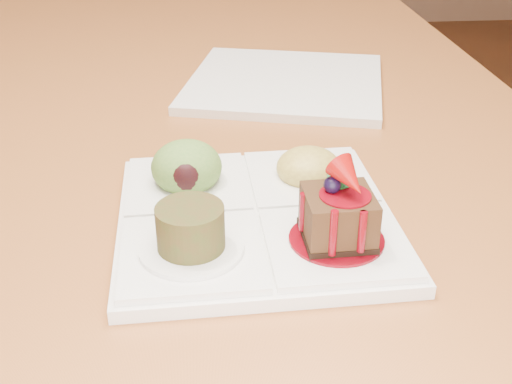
{
  "coord_description": "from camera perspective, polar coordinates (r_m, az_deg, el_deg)",
  "views": [
    {
      "loc": [
        0.07,
        -1.11,
        1.06
      ],
      "look_at": [
        0.11,
        -0.61,
        0.79
      ],
      "focal_mm": 45.0,
      "sensor_mm": 36.0,
      "label": 1
    }
  ],
  "objects": [
    {
      "name": "ground",
      "position": [
        1.53,
        -6.24,
        -14.95
      ],
      "size": [
        6.0,
        6.0,
        0.0
      ],
      "primitive_type": "plane",
      "color": "brown"
    },
    {
      "name": "sampler_plate",
      "position": [
        0.58,
        -0.23,
        -1.19
      ],
      "size": [
        0.26,
        0.26,
        0.1
      ],
      "rotation": [
        0.0,
        0.0,
        0.04
      ],
      "color": "white",
      "rests_on": "dining_table"
    },
    {
      "name": "second_plate",
      "position": [
        0.92,
        2.62,
        9.69
      ],
      "size": [
        0.32,
        0.32,
        0.01
      ],
      "primitive_type": "cube",
      "rotation": [
        0.0,
        0.0,
        -0.24
      ],
      "color": "white",
      "rests_on": "dining_table"
    },
    {
      "name": "dining_table",
      "position": [
        1.17,
        -8.03,
        9.92
      ],
      "size": [
        1.0,
        1.8,
        0.75
      ],
      "color": "#9D5728",
      "rests_on": "ground"
    }
  ]
}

